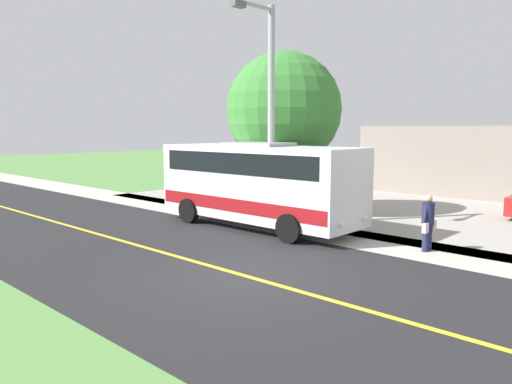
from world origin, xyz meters
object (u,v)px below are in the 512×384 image
(pedestrian_waiting, at_px, (428,221))
(tree_curbside, at_px, (284,110))
(shuttle_bus_front, at_px, (258,181))
(street_light_pole, at_px, (269,106))

(pedestrian_waiting, relative_size, tree_curbside, 0.24)
(pedestrian_waiting, height_order, tree_curbside, tree_curbside)
(shuttle_bus_front, distance_m, tree_curbside, 4.08)
(shuttle_bus_front, relative_size, pedestrian_waiting, 4.87)
(shuttle_bus_front, distance_m, street_light_pole, 2.60)
(shuttle_bus_front, height_order, pedestrian_waiting, shuttle_bus_front)
(pedestrian_waiting, height_order, street_light_pole, street_light_pole)
(shuttle_bus_front, relative_size, tree_curbside, 1.19)
(shuttle_bus_front, bearing_deg, tree_curbside, -156.43)
(street_light_pole, xyz_separation_m, tree_curbside, (-2.53, -1.42, -0.01))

